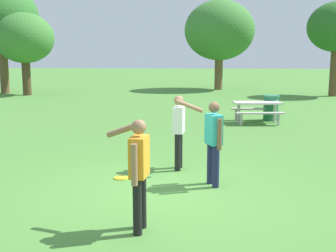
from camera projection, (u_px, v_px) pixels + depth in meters
ground_plane at (164, 190)px, 8.01m from camera, size 120.00×120.00×0.00m
person_thrower at (138, 167)px, 6.02m from camera, size 0.66×0.68×1.64m
person_catcher at (179, 127)px, 9.27m from camera, size 0.66×0.68×1.64m
person_bystander at (214, 138)px, 8.13m from camera, size 0.35×0.57×1.64m
frisbee at (121, 178)px, 8.74m from camera, size 0.30×0.30×0.03m
picnic_table_near at (257, 108)px, 15.54m from camera, size 1.78×1.52×0.77m
trash_can_beside_table at (271, 108)px, 16.13m from camera, size 0.59×0.59×0.96m
tree_tall_left at (1, 17)px, 26.11m from camera, size 4.57×4.57×6.66m
tree_broad_center at (24, 39)px, 25.08m from camera, size 3.48×3.48×4.87m
tree_far_right at (219, 31)px, 28.78m from camera, size 4.75×4.75×6.04m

